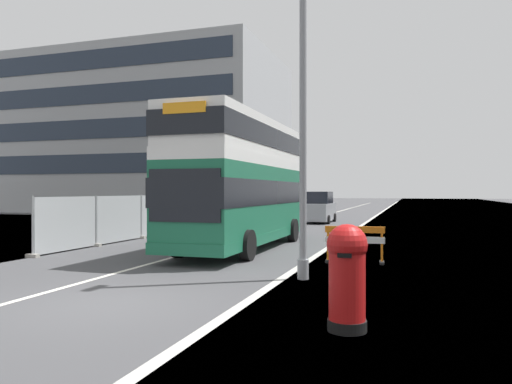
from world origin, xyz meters
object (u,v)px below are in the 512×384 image
car_receding_mid (299,206)px  red_pillar_postbox (347,272)px  car_oncoming_near (319,208)px  lamppost_foreground (303,111)px  roadworks_barrier (355,240)px  double_decker_bus (245,181)px

car_receding_mid → red_pillar_postbox: bearing=-75.8°
red_pillar_postbox → car_oncoming_near: (-5.31, 26.02, 0.08)m
lamppost_foreground → car_receding_mid: lamppost_foreground is taller
lamppost_foreground → car_receding_mid: size_ratio=2.20×
lamppost_foreground → roadworks_barrier: 4.83m
red_pillar_postbox → car_receding_mid: car_receding_mid is taller
lamppost_foreground → roadworks_barrier: size_ratio=4.97×
lamppost_foreground → red_pillar_postbox: 5.63m
red_pillar_postbox → lamppost_foreground: bearing=111.3°
lamppost_foreground → car_oncoming_near: lamppost_foreground is taller
double_decker_bus → red_pillar_postbox: size_ratio=6.26×
car_receding_mid → roadworks_barrier: bearing=-73.3°
red_pillar_postbox → roadworks_barrier: (-0.72, 7.39, -0.21)m
red_pillar_postbox → roadworks_barrier: bearing=95.6°
lamppost_foreground → roadworks_barrier: lamppost_foreground is taller
car_oncoming_near → car_receding_mid: (-2.88, 6.22, -0.02)m
lamppost_foreground → double_decker_bus: bearing=121.6°
double_decker_bus → roadworks_barrier: double_decker_bus is taller
double_decker_bus → red_pillar_postbox: double_decker_bus is taller
double_decker_bus → lamppost_foreground: lamppost_foreground is taller
red_pillar_postbox → car_oncoming_near: size_ratio=0.39×
red_pillar_postbox → car_receding_mid: (-8.18, 32.24, 0.06)m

